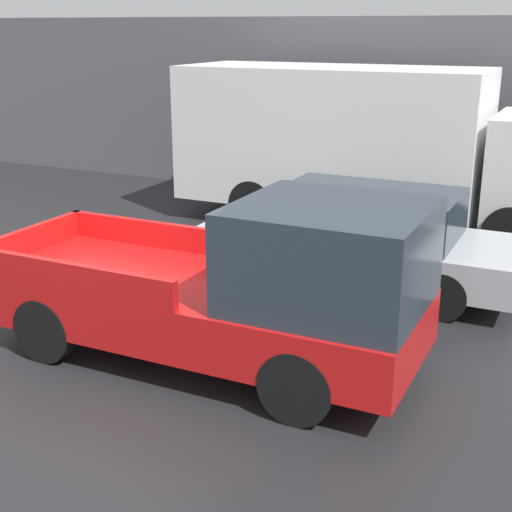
% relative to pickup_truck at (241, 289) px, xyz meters
% --- Properties ---
extents(ground_plane, '(60.00, 60.00, 0.00)m').
position_rel_pickup_truck_xyz_m(ground_plane, '(-1.89, -0.41, -0.99)').
color(ground_plane, '#232326').
extents(building_wall, '(28.00, 0.15, 4.10)m').
position_rel_pickup_truck_xyz_m(building_wall, '(-1.89, 8.94, 1.06)').
color(building_wall, '#56565B').
rests_on(building_wall, ground).
extents(pickup_truck, '(5.31, 2.03, 2.11)m').
position_rel_pickup_truck_xyz_m(pickup_truck, '(0.00, 0.00, 0.00)').
color(pickup_truck, red).
rests_on(pickup_truck, ground).
extents(car, '(4.87, 1.94, 1.54)m').
position_rel_pickup_truck_xyz_m(car, '(0.41, 3.33, -0.20)').
color(car, '#B7BABF').
rests_on(car, ground).
extents(delivery_truck, '(7.90, 2.48, 3.14)m').
position_rel_pickup_truck_xyz_m(delivery_truck, '(-0.67, 6.70, 0.72)').
color(delivery_truck, white).
rests_on(delivery_truck, ground).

